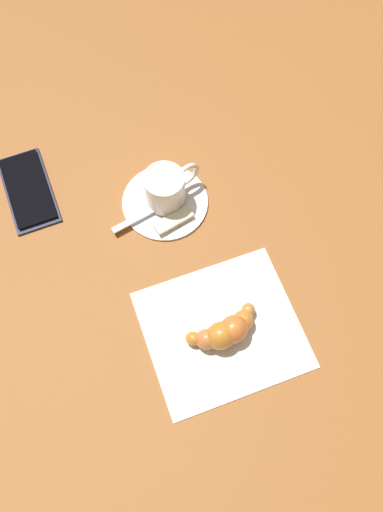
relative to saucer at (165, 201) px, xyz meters
name	(u,v)px	position (x,y,z in m)	size (l,w,h in m)	color
ground_plane	(180,260)	(0.09, -0.03, 0.00)	(1.80, 1.80, 0.00)	brown
saucer	(165,201)	(0.00, 0.00, 0.00)	(0.12, 0.12, 0.01)	white
espresso_cup	(166,188)	(0.00, 0.00, 0.03)	(0.06, 0.09, 0.05)	white
teaspoon	(161,205)	(0.01, -0.01, 0.01)	(0.02, 0.12, 0.01)	silver
sugar_packet	(173,220)	(0.04, -0.01, 0.01)	(0.06, 0.02, 0.01)	beige
napkin	(221,330)	(0.20, -0.03, 0.00)	(0.18, 0.20, 0.00)	silver
croissant	(226,331)	(0.21, -0.03, 0.02)	(0.05, 0.11, 0.04)	orange
cell_phone	(28,190)	(-0.12, -0.16, 0.00)	(0.14, 0.08, 0.01)	#1D2133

